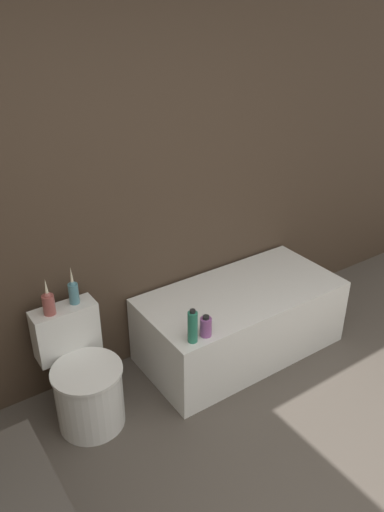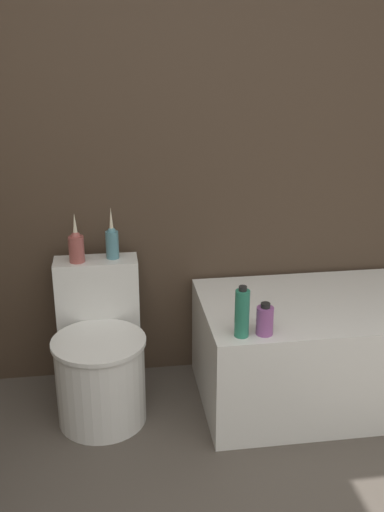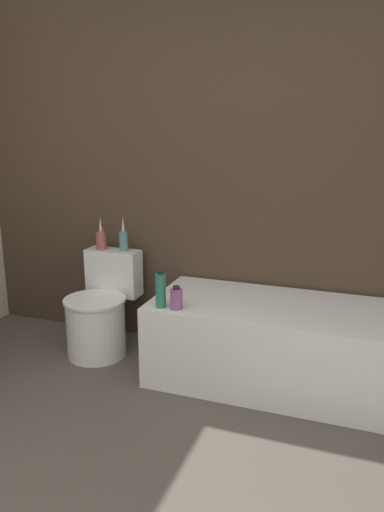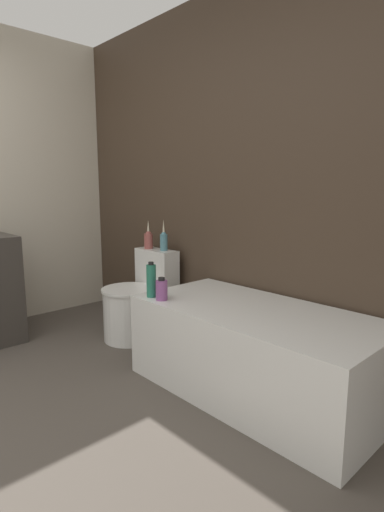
{
  "view_description": "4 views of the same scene",
  "coord_description": "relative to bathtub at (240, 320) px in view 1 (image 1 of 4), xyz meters",
  "views": [
    {
      "loc": [
        -1.28,
        -0.47,
        2.45
      ],
      "look_at": [
        0.22,
        1.73,
        1.03
      ],
      "focal_mm": 35.0,
      "sensor_mm": 36.0,
      "label": 1
    },
    {
      "loc": [
        -0.42,
        -0.66,
        1.75
      ],
      "look_at": [
        -0.08,
        1.73,
        0.85
      ],
      "focal_mm": 42.0,
      "sensor_mm": 36.0,
      "label": 2
    },
    {
      "loc": [
        1.28,
        -1.07,
        1.61
      ],
      "look_at": [
        0.24,
        1.79,
        0.81
      ],
      "focal_mm": 35.0,
      "sensor_mm": 36.0,
      "label": 3
    },
    {
      "loc": [
        2.13,
        0.04,
        1.23
      ],
      "look_at": [
        0.29,
        1.78,
        0.8
      ],
      "focal_mm": 28.0,
      "sensor_mm": 36.0,
      "label": 4
    }
  ],
  "objects": [
    {
      "name": "wall_back_tiled",
      "position": [
        -0.74,
        0.42,
        1.03
      ],
      "size": [
        6.4,
        0.06,
        2.6
      ],
      "color": "#423326",
      "rests_on": "ground_plane"
    },
    {
      "name": "bathtub",
      "position": [
        0.0,
        0.0,
        0.0
      ],
      "size": [
        1.49,
        0.73,
        0.53
      ],
      "color": "white",
      "rests_on": "ground"
    },
    {
      "name": "shampoo_bottle_tall",
      "position": [
        -0.63,
        -0.28,
        0.37
      ],
      "size": [
        0.06,
        0.06,
        0.23
      ],
      "color": "#267259",
      "rests_on": "bathtub"
    },
    {
      "name": "vase_silver",
      "position": [
        -1.15,
        0.25,
        0.53
      ],
      "size": [
        0.06,
        0.06,
        0.26
      ],
      "color": "teal",
      "rests_on": "toilet"
    },
    {
      "name": "shampoo_bottle_short",
      "position": [
        -0.52,
        -0.28,
        0.33
      ],
      "size": [
        0.07,
        0.07,
        0.15
      ],
      "color": "#8C4C8C",
      "rests_on": "bathtub"
    },
    {
      "name": "toilet",
      "position": [
        -1.24,
        0.02,
        0.02
      ],
      "size": [
        0.44,
        0.59,
        0.71
      ],
      "color": "white",
      "rests_on": "ground"
    },
    {
      "name": "vase_gold",
      "position": [
        -1.33,
        0.23,
        0.53
      ],
      "size": [
        0.07,
        0.07,
        0.24
      ],
      "color": "#994C47",
      "rests_on": "toilet"
    }
  ]
}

